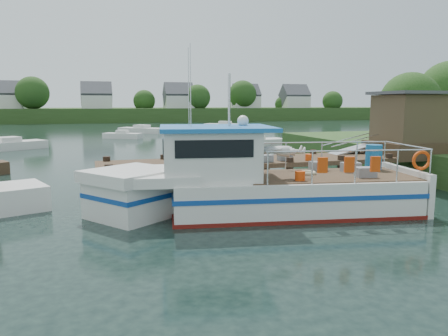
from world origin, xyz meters
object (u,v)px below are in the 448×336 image
object	(u,v)px
moored_a	(9,145)
dock	(364,138)
moored_b	(123,135)
moored_far	(225,125)
moored_c	(254,142)
lobster_boat	(252,184)
moored_d	(142,130)

from	to	relation	value
moored_a	dock	bearing A→B (deg)	-62.99
moored_b	moored_far	bearing A→B (deg)	40.53
moored_a	moored_c	size ratio (longest dim) A/B	0.96
dock	moored_far	xyz separation A→B (m)	(7.76, 48.73, -1.83)
lobster_boat	moored_far	xyz separation A→B (m)	(14.96, 52.66, -0.65)
dock	moored_c	size ratio (longest dim) A/B	2.61
lobster_boat	moored_d	world-z (taller)	lobster_boat
moored_far	moored_b	distance (m)	23.99
dock	moored_d	size ratio (longest dim) A/B	2.67
moored_d	moored_c	bearing A→B (deg)	-88.21
dock	moored_b	bearing A→B (deg)	106.35
moored_b	moored_c	world-z (taller)	moored_c
dock	moored_far	bearing A→B (deg)	80.96
moored_a	moored_d	xyz separation A→B (m)	(13.13, 18.71, -0.01)
dock	lobster_boat	xyz separation A→B (m)	(-7.20, -3.92, -1.19)
moored_a	moored_d	size ratio (longest dim) A/B	0.98
lobster_boat	moored_b	bearing A→B (deg)	102.46
dock	moored_b	size ratio (longest dim) A/B	3.75
moored_a	moored_d	distance (m)	22.86
moored_far	moored_d	world-z (taller)	moored_far
moored_far	moored_a	bearing A→B (deg)	-119.66
moored_c	moored_d	distance (m)	22.54
lobster_boat	moored_b	world-z (taller)	lobster_boat
moored_c	moored_d	world-z (taller)	moored_d
moored_a	moored_c	xyz separation A→B (m)	(21.13, -2.37, -0.05)
dock	moored_b	xyz separation A→B (m)	(-9.36, 31.92, -1.89)
moored_a	moored_far	bearing A→B (deg)	30.20
dock	moored_a	size ratio (longest dim) A/B	2.72
moored_b	dock	bearing A→B (deg)	-77.61
moored_c	lobster_boat	bearing A→B (deg)	-108.08
dock	moored_a	xyz separation A→B (m)	(-19.39, 22.09, -1.83)
moored_b	moored_c	bearing A→B (deg)	-51.65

